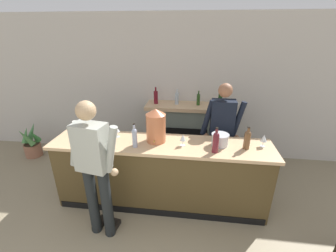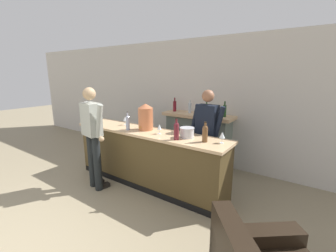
{
  "view_description": "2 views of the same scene",
  "coord_description": "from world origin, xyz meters",
  "px_view_note": "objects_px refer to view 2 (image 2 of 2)",
  "views": [
    {
      "loc": [
        0.6,
        -0.07,
        2.43
      ],
      "look_at": [
        0.21,
        3.05,
        1.09
      ],
      "focal_mm": 24.0,
      "sensor_mm": 36.0,
      "label": 1
    },
    {
      "loc": [
        2.67,
        -0.31,
        2.0
      ],
      "look_at": [
        0.38,
        2.96,
        1.07
      ],
      "focal_mm": 24.0,
      "sensor_mm": 36.0,
      "label": 2
    }
  ],
  "objects_px": {
    "person_customer": "(93,134)",
    "wine_glass_front_left": "(222,135)",
    "wine_glass_front_right": "(159,127)",
    "wine_bottle_chardonnay_pale": "(205,133)",
    "wine_glass_back_row": "(125,119)",
    "fireplace_stone": "(198,139)",
    "copper_dispenser": "(146,117)",
    "ice_bucket_steel": "(187,132)",
    "person_bartender": "(206,134)",
    "wine_bottle_burgundy_dark": "(128,122)",
    "wine_bottle_rose_blush": "(176,130)",
    "potted_plant_corner": "(95,134)"
  },
  "relations": [
    {
      "from": "person_customer",
      "to": "wine_glass_front_left",
      "type": "bearing_deg",
      "value": 19.46
    },
    {
      "from": "wine_glass_front_left",
      "to": "wine_glass_front_right",
      "type": "bearing_deg",
      "value": -174.13
    },
    {
      "from": "wine_bottle_chardonnay_pale",
      "to": "wine_glass_back_row",
      "type": "bearing_deg",
      "value": 175.92
    },
    {
      "from": "wine_bottle_chardonnay_pale",
      "to": "fireplace_stone",
      "type": "bearing_deg",
      "value": 120.97
    },
    {
      "from": "copper_dispenser",
      "to": "wine_glass_front_right",
      "type": "relative_size",
      "value": 2.89
    },
    {
      "from": "copper_dispenser",
      "to": "ice_bucket_steel",
      "type": "bearing_deg",
      "value": -1.11
    },
    {
      "from": "wine_bottle_chardonnay_pale",
      "to": "person_bartender",
      "type": "bearing_deg",
      "value": 113.09
    },
    {
      "from": "ice_bucket_steel",
      "to": "wine_glass_front_left",
      "type": "xyz_separation_m",
      "value": [
        0.56,
        0.03,
        0.04
      ]
    },
    {
      "from": "ice_bucket_steel",
      "to": "wine_bottle_burgundy_dark",
      "type": "distance_m",
      "value": 1.13
    },
    {
      "from": "wine_bottle_burgundy_dark",
      "to": "copper_dispenser",
      "type": "bearing_deg",
      "value": 38.97
    },
    {
      "from": "person_bartender",
      "to": "wine_glass_front_right",
      "type": "bearing_deg",
      "value": -132.49
    },
    {
      "from": "person_customer",
      "to": "wine_bottle_rose_blush",
      "type": "bearing_deg",
      "value": 19.27
    },
    {
      "from": "person_bartender",
      "to": "wine_bottle_burgundy_dark",
      "type": "height_order",
      "value": "person_bartender"
    },
    {
      "from": "wine_bottle_burgundy_dark",
      "to": "person_bartender",
      "type": "bearing_deg",
      "value": 31.54
    },
    {
      "from": "potted_plant_corner",
      "to": "copper_dispenser",
      "type": "height_order",
      "value": "copper_dispenser"
    },
    {
      "from": "wine_glass_front_left",
      "to": "wine_glass_back_row",
      "type": "distance_m",
      "value": 2.01
    },
    {
      "from": "person_customer",
      "to": "wine_bottle_rose_blush",
      "type": "relative_size",
      "value": 5.33
    },
    {
      "from": "person_bartender",
      "to": "wine_glass_front_left",
      "type": "relative_size",
      "value": 10.36
    },
    {
      "from": "wine_bottle_chardonnay_pale",
      "to": "wine_bottle_rose_blush",
      "type": "height_order",
      "value": "wine_bottle_rose_blush"
    },
    {
      "from": "wine_glass_front_left",
      "to": "copper_dispenser",
      "type": "bearing_deg",
      "value": -179.27
    },
    {
      "from": "wine_glass_front_right",
      "to": "ice_bucket_steel",
      "type": "bearing_deg",
      "value": 8.53
    },
    {
      "from": "wine_glass_front_left",
      "to": "fireplace_stone",
      "type": "bearing_deg",
      "value": 129.36
    },
    {
      "from": "person_bartender",
      "to": "copper_dispenser",
      "type": "relative_size",
      "value": 3.68
    },
    {
      "from": "fireplace_stone",
      "to": "potted_plant_corner",
      "type": "xyz_separation_m",
      "value": [
        -3.18,
        -0.31,
        -0.31
      ]
    },
    {
      "from": "ice_bucket_steel",
      "to": "wine_bottle_rose_blush",
      "type": "height_order",
      "value": "wine_bottle_rose_blush"
    },
    {
      "from": "potted_plant_corner",
      "to": "wine_bottle_chardonnay_pale",
      "type": "relative_size",
      "value": 2.31
    },
    {
      "from": "person_bartender",
      "to": "wine_glass_front_right",
      "type": "distance_m",
      "value": 0.86
    },
    {
      "from": "person_bartender",
      "to": "wine_glass_front_right",
      "type": "height_order",
      "value": "person_bartender"
    },
    {
      "from": "person_customer",
      "to": "wine_bottle_burgundy_dark",
      "type": "distance_m",
      "value": 0.63
    },
    {
      "from": "wine_bottle_burgundy_dark",
      "to": "wine_glass_front_left",
      "type": "relative_size",
      "value": 1.98
    },
    {
      "from": "wine_glass_front_left",
      "to": "person_customer",
      "type": "bearing_deg",
      "value": -160.54
    },
    {
      "from": "person_customer",
      "to": "ice_bucket_steel",
      "type": "height_order",
      "value": "person_customer"
    },
    {
      "from": "ice_bucket_steel",
      "to": "person_bartender",
      "type": "bearing_deg",
      "value": 81.78
    },
    {
      "from": "copper_dispenser",
      "to": "wine_glass_front_left",
      "type": "relative_size",
      "value": 2.82
    },
    {
      "from": "copper_dispenser",
      "to": "wine_bottle_chardonnay_pale",
      "type": "relative_size",
      "value": 1.54
    },
    {
      "from": "potted_plant_corner",
      "to": "person_customer",
      "type": "distance_m",
      "value": 2.87
    },
    {
      "from": "potted_plant_corner",
      "to": "wine_bottle_chardonnay_pale",
      "type": "height_order",
      "value": "wine_bottle_chardonnay_pale"
    },
    {
      "from": "copper_dispenser",
      "to": "wine_glass_front_right",
      "type": "height_order",
      "value": "copper_dispenser"
    },
    {
      "from": "person_customer",
      "to": "copper_dispenser",
      "type": "distance_m",
      "value": 0.95
    },
    {
      "from": "person_customer",
      "to": "person_bartender",
      "type": "relative_size",
      "value": 1.03
    },
    {
      "from": "person_customer",
      "to": "wine_bottle_chardonnay_pale",
      "type": "xyz_separation_m",
      "value": [
        1.79,
        0.63,
        0.16
      ]
    },
    {
      "from": "fireplace_stone",
      "to": "copper_dispenser",
      "type": "height_order",
      "value": "copper_dispenser"
    },
    {
      "from": "fireplace_stone",
      "to": "wine_glass_back_row",
      "type": "height_order",
      "value": "fireplace_stone"
    },
    {
      "from": "potted_plant_corner",
      "to": "wine_glass_front_right",
      "type": "distance_m",
      "value": 3.46
    },
    {
      "from": "person_bartender",
      "to": "ice_bucket_steel",
      "type": "height_order",
      "value": "person_bartender"
    },
    {
      "from": "person_customer",
      "to": "wine_bottle_burgundy_dark",
      "type": "height_order",
      "value": "person_customer"
    },
    {
      "from": "ice_bucket_steel",
      "to": "wine_glass_front_right",
      "type": "xyz_separation_m",
      "value": [
        -0.49,
        -0.07,
        0.03
      ]
    },
    {
      "from": "wine_bottle_rose_blush",
      "to": "wine_glass_front_left",
      "type": "xyz_separation_m",
      "value": [
        0.64,
        0.23,
        -0.03
      ]
    },
    {
      "from": "potted_plant_corner",
      "to": "ice_bucket_steel",
      "type": "height_order",
      "value": "ice_bucket_steel"
    },
    {
      "from": "wine_glass_front_left",
      "to": "wine_bottle_burgundy_dark",
      "type": "bearing_deg",
      "value": -172.56
    }
  ]
}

